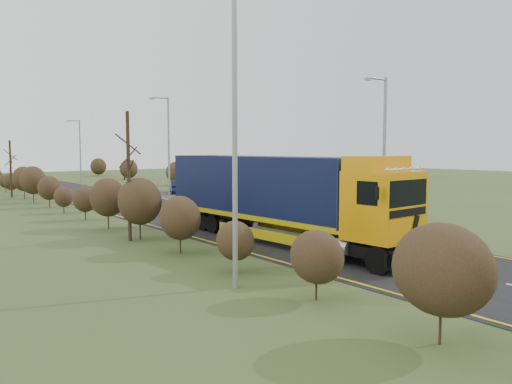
{
  "coord_description": "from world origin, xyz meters",
  "views": [
    {
      "loc": [
        -15.78,
        -18.09,
        4.33
      ],
      "look_at": [
        0.43,
        3.31,
        1.99
      ],
      "focal_mm": 35.0,
      "sensor_mm": 36.0,
      "label": 1
    }
  ],
  "objects_px": {
    "car_red_hatchback": "(213,195)",
    "streetlight_near": "(383,147)",
    "speed_sign": "(233,181)",
    "car_blue_sedan": "(177,187)",
    "lorry": "(279,193)"
  },
  "relations": [
    {
      "from": "car_red_hatchback",
      "to": "streetlight_near",
      "type": "xyz_separation_m",
      "value": [
        0.18,
        -16.66,
        3.82
      ]
    },
    {
      "from": "streetlight_near",
      "to": "speed_sign",
      "type": "relative_size",
      "value": 3.11
    },
    {
      "from": "car_blue_sedan",
      "to": "speed_sign",
      "type": "xyz_separation_m",
      "value": [
        -1.64,
        -12.0,
        1.22
      ]
    },
    {
      "from": "lorry",
      "to": "streetlight_near",
      "type": "bearing_deg",
      "value": -6.41
    },
    {
      "from": "car_blue_sedan",
      "to": "speed_sign",
      "type": "relative_size",
      "value": 1.45
    },
    {
      "from": "lorry",
      "to": "car_red_hatchback",
      "type": "relative_size",
      "value": 4.16
    },
    {
      "from": "lorry",
      "to": "speed_sign",
      "type": "relative_size",
      "value": 5.66
    },
    {
      "from": "lorry",
      "to": "car_blue_sedan",
      "type": "xyz_separation_m",
      "value": [
        8.47,
        25.59,
        -1.68
      ]
    },
    {
      "from": "speed_sign",
      "to": "streetlight_near",
      "type": "bearing_deg",
      "value": -89.55
    },
    {
      "from": "car_red_hatchback",
      "to": "streetlight_near",
      "type": "distance_m",
      "value": 17.1
    },
    {
      "from": "car_blue_sedan",
      "to": "speed_sign",
      "type": "height_order",
      "value": "speed_sign"
    },
    {
      "from": "lorry",
      "to": "streetlight_near",
      "type": "height_order",
      "value": "streetlight_near"
    },
    {
      "from": "car_red_hatchback",
      "to": "speed_sign",
      "type": "height_order",
      "value": "speed_sign"
    },
    {
      "from": "lorry",
      "to": "streetlight_near",
      "type": "distance_m",
      "value": 7.26
    },
    {
      "from": "streetlight_near",
      "to": "speed_sign",
      "type": "bearing_deg",
      "value": 90.45
    }
  ]
}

